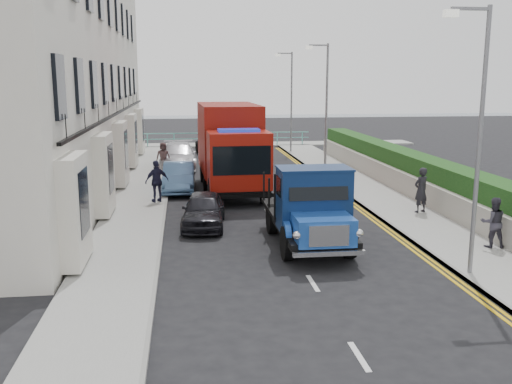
# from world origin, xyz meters

# --- Properties ---
(ground) EXTENTS (120.00, 120.00, 0.00)m
(ground) POSITION_xyz_m (0.00, 0.00, 0.00)
(ground) COLOR black
(ground) RESTS_ON ground
(pavement_west) EXTENTS (2.40, 38.00, 0.12)m
(pavement_west) POSITION_xyz_m (-5.20, 9.00, 0.06)
(pavement_west) COLOR gray
(pavement_west) RESTS_ON ground
(pavement_east) EXTENTS (2.60, 38.00, 0.12)m
(pavement_east) POSITION_xyz_m (5.30, 9.00, 0.06)
(pavement_east) COLOR gray
(pavement_east) RESTS_ON ground
(promenade) EXTENTS (30.00, 2.50, 0.12)m
(promenade) POSITION_xyz_m (0.00, 29.00, 0.06)
(promenade) COLOR gray
(promenade) RESTS_ON ground
(sea_plane) EXTENTS (120.00, 120.00, 0.00)m
(sea_plane) POSITION_xyz_m (0.00, 60.00, 0.00)
(sea_plane) COLOR slate
(sea_plane) RESTS_ON ground
(terrace_west) EXTENTS (6.31, 30.20, 14.25)m
(terrace_west) POSITION_xyz_m (-9.47, 13.00, 7.17)
(terrace_west) COLOR silver
(terrace_west) RESTS_ON ground
(garden_east) EXTENTS (1.45, 28.00, 1.75)m
(garden_east) POSITION_xyz_m (7.21, 9.00, 0.90)
(garden_east) COLOR #B2AD9E
(garden_east) RESTS_ON ground
(seafront_railing) EXTENTS (13.00, 0.08, 1.11)m
(seafront_railing) POSITION_xyz_m (0.00, 28.20, 0.58)
(seafront_railing) COLOR #59B2A5
(seafront_railing) RESTS_ON ground
(lamp_near) EXTENTS (1.23, 0.18, 7.00)m
(lamp_near) POSITION_xyz_m (4.18, -2.00, 4.00)
(lamp_near) COLOR slate
(lamp_near) RESTS_ON ground
(lamp_mid) EXTENTS (1.23, 0.18, 7.00)m
(lamp_mid) POSITION_xyz_m (4.18, 14.00, 4.00)
(lamp_mid) COLOR slate
(lamp_mid) RESTS_ON ground
(lamp_far) EXTENTS (1.23, 0.18, 7.00)m
(lamp_far) POSITION_xyz_m (4.18, 24.00, 4.00)
(lamp_far) COLOR slate
(lamp_far) RESTS_ON ground
(bedford_lorry) EXTENTS (2.23, 5.47, 2.57)m
(bedford_lorry) POSITION_xyz_m (0.61, 0.89, 1.18)
(bedford_lorry) COLOR black
(bedford_lorry) RESTS_ON ground
(red_lorry) EXTENTS (2.81, 7.75, 4.02)m
(red_lorry) POSITION_xyz_m (-1.08, 10.66, 2.14)
(red_lorry) COLOR black
(red_lorry) RESTS_ON ground
(parked_car_front) EXTENTS (1.78, 3.74, 1.23)m
(parked_car_front) POSITION_xyz_m (-2.60, 4.16, 0.62)
(parked_car_front) COLOR black
(parked_car_front) RESTS_ON ground
(parked_car_mid) EXTENTS (1.51, 4.10, 1.34)m
(parked_car_mid) POSITION_xyz_m (-3.51, 10.85, 0.67)
(parked_car_mid) COLOR #4C74A4
(parked_car_mid) RESTS_ON ground
(parked_car_rear) EXTENTS (2.10, 5.13, 1.49)m
(parked_car_rear) POSITION_xyz_m (-3.60, 17.76, 0.74)
(parked_car_rear) COLOR silver
(parked_car_rear) RESTS_ON ground
(seafront_car_left) EXTENTS (3.36, 5.53, 1.43)m
(seafront_car_left) POSITION_xyz_m (-0.93, 23.37, 0.72)
(seafront_car_left) COLOR black
(seafront_car_left) RESTS_ON ground
(seafront_car_right) EXTENTS (2.54, 4.97, 1.62)m
(seafront_car_right) POSITION_xyz_m (0.50, 22.84, 0.81)
(seafront_car_right) COLOR #A5A6AA
(seafront_car_right) RESTS_ON ground
(pedestrian_east_near) EXTENTS (0.76, 0.64, 1.76)m
(pedestrian_east_near) POSITION_xyz_m (5.79, 4.82, 1.00)
(pedestrian_east_near) COLOR black
(pedestrian_east_near) RESTS_ON pavement_east
(pedestrian_east_far) EXTENTS (0.84, 0.71, 1.56)m
(pedestrian_east_far) POSITION_xyz_m (6.10, 0.12, 0.90)
(pedestrian_east_far) COLOR #34323D
(pedestrian_east_far) RESTS_ON pavement_east
(pedestrian_west_near) EXTENTS (1.11, 0.81, 1.76)m
(pedestrian_west_near) POSITION_xyz_m (-4.40, 8.03, 1.00)
(pedestrian_west_near) COLOR #1D1D34
(pedestrian_west_near) RESTS_ON pavement_west
(pedestrian_west_far) EXTENTS (0.82, 0.55, 1.63)m
(pedestrian_west_far) POSITION_xyz_m (-4.40, 15.98, 0.94)
(pedestrian_west_far) COLOR #443131
(pedestrian_west_far) RESTS_ON pavement_west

